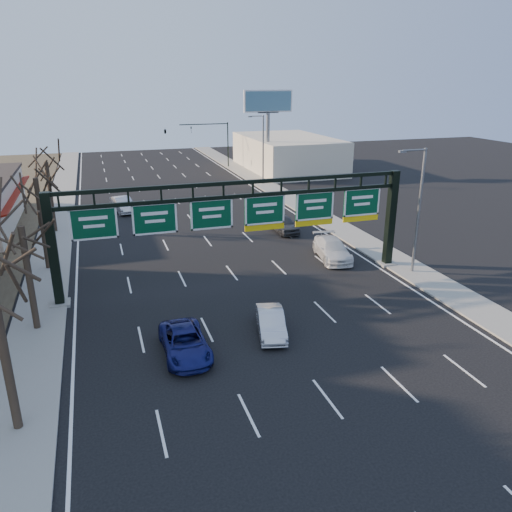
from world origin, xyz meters
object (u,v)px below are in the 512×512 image
object	(u,v)px
car_blue_suv	(185,343)
car_silver_sedan	(271,323)
sign_gantry	(241,218)
car_white_wagon	(332,249)

from	to	relation	value
car_blue_suv	car_silver_sedan	world-z (taller)	car_blue_suv
car_blue_suv	car_silver_sedan	bearing A→B (deg)	8.46
sign_gantry	car_silver_sedan	xyz separation A→B (m)	(-0.52, -7.56, -3.96)
sign_gantry	car_blue_suv	distance (m)	10.69
car_silver_sedan	sign_gantry	bearing A→B (deg)	99.37
sign_gantry	car_silver_sedan	bearing A→B (deg)	-93.96
car_blue_suv	car_white_wagon	world-z (taller)	car_white_wagon
car_blue_suv	sign_gantry	bearing A→B (deg)	56.64
car_silver_sedan	car_white_wagon	size ratio (longest dim) A/B	0.75
sign_gantry	car_blue_suv	world-z (taller)	sign_gantry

